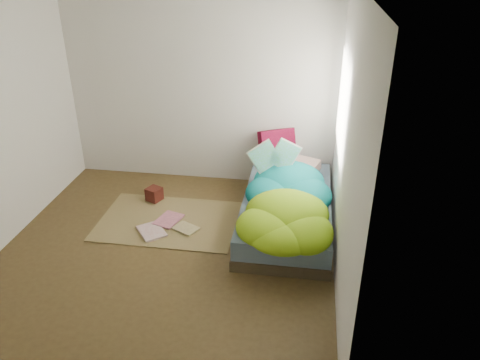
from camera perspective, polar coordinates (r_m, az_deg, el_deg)
name	(u,v)px	position (r m, az deg, el deg)	size (l,w,h in m)	color
ground	(167,249)	(5.11, -8.83, -8.35)	(3.50, 3.50, 0.00)	#47351B
room_walls	(156,102)	(4.38, -10.15, 9.30)	(3.54, 3.54, 2.62)	silver
bed	(287,210)	(5.42, 5.71, -3.71)	(1.00, 2.00, 0.34)	#382D1E
duvet	(287,194)	(5.06, 5.73, -1.65)	(0.96, 1.84, 0.34)	#076275
rug	(169,221)	(5.58, -8.71, -4.92)	(1.60, 1.10, 0.01)	brown
pillow_floral	(294,166)	(5.94, 6.66, 1.68)	(0.57, 0.36, 0.13)	beige
pillow_magenta	(277,148)	(6.04, 4.58, 3.97)	(0.46, 0.14, 0.46)	#4C051C
open_book	(275,148)	(5.35, 4.29, 3.91)	(0.51, 0.11, 0.31)	green
wooden_box	(154,194)	(5.99, -10.41, -1.69)	(0.17, 0.17, 0.17)	#330C0B
floor_book_a	(141,234)	(5.35, -12.01, -6.51)	(0.26, 0.35, 0.03)	beige
floor_book_b	(159,218)	(5.61, -9.81, -4.54)	(0.25, 0.34, 0.03)	pink
floor_book_c	(180,232)	(5.32, -7.33, -6.36)	(0.20, 0.27, 0.02)	tan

